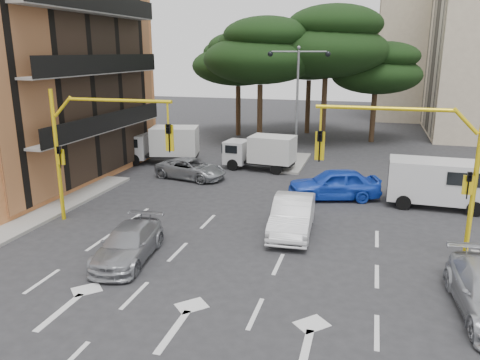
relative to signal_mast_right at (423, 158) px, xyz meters
The scene contains 18 objects.
ground 8.08m from the signal_mast_right, 163.69° to the right, with size 120.00×120.00×0.00m, color #28282B.
median_strip 16.03m from the signal_mast_right, 115.91° to the left, with size 1.40×6.00×0.15m, color gray.
apartment_beige_far 42.69m from the signal_mast_right, 81.67° to the left, with size 16.20×12.15×16.70m.
pine_left_near 22.98m from the signal_mast_right, 118.29° to the left, with size 9.15×9.15×10.23m.
pine_center 23.13m from the signal_mast_right, 104.66° to the left, with size 9.98×9.98×11.16m.
pine_left_far 27.79m from the signal_mast_right, 119.84° to the left, with size 8.32×8.32×9.30m.
pine_right 24.14m from the signal_mast_right, 94.17° to the left, with size 7.49×7.49×8.37m.
pine_back 28.30m from the signal_mast_right, 106.03° to the left, with size 9.15×9.15×10.23m.
signal_mast_right is the anchor object (origin of this frame).
signal_mast_left 13.61m from the signal_mast_right, behind, with size 5.79×0.37×6.00m.
street_lamp_center 15.65m from the signal_mast_right, 115.91° to the left, with size 4.16×0.36×7.77m.
car_white_hatch 5.91m from the signal_mast_right, 165.08° to the left, with size 1.64×4.72×1.55m, color silver.
car_blue_compact 8.11m from the signal_mast_right, 118.22° to the left, with size 1.93×4.78×1.63m, color blue.
car_silver_wagon 11.24m from the signal_mast_right, 163.28° to the right, with size 1.75×4.30×1.25m, color gray.
car_silver_cross_a 15.28m from the signal_mast_right, 145.76° to the left, with size 2.04×4.42×1.23m, color #919499.
van_white 7.42m from the signal_mast_right, 76.97° to the left, with size 2.17×4.80×2.40m, color silver, non-canonical shape.
box_truck_a 19.82m from the signal_mast_right, 143.56° to the left, with size 2.19×5.20×2.56m, color silver, non-canonical shape.
box_truck_b 14.91m from the signal_mast_right, 126.86° to the left, with size 1.96×4.67×2.30m, color silver, non-canonical shape.
Camera 1 is at (4.94, -15.56, 7.58)m, focal length 35.00 mm.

